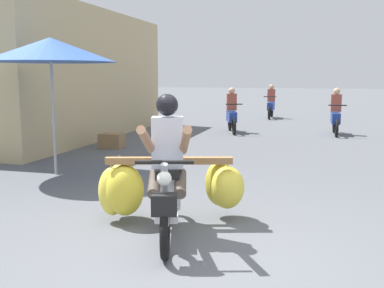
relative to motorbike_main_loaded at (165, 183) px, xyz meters
The scene contains 8 objects.
ground_plane 1.14m from the motorbike_main_loaded, 56.67° to the right, with size 120.00×120.00×0.00m, color #56595E.
motorbike_main_loaded is the anchor object (origin of this frame).
motorbike_distant_ahead_left 9.08m from the motorbike_main_loaded, 95.58° to the left, with size 0.67×1.57×1.40m.
motorbike_distant_ahead_right 14.14m from the motorbike_main_loaded, 90.72° to the left, with size 0.50×1.62×1.40m.
motorbike_distant_far_ahead 9.62m from the motorbike_main_loaded, 76.61° to the left, with size 0.50×1.62×1.40m.
shopfront_building 9.05m from the motorbike_main_loaded, 130.77° to the left, with size 3.81×8.09×3.56m.
market_umbrella_near_shop 3.95m from the motorbike_main_loaded, 142.41° to the left, with size 2.28×2.28×2.42m.
produce_crate 6.12m from the motorbike_main_loaded, 121.25° to the left, with size 0.56×0.40×0.36m, color olive.
Camera 1 is at (1.14, -4.09, 1.78)m, focal length 42.56 mm.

